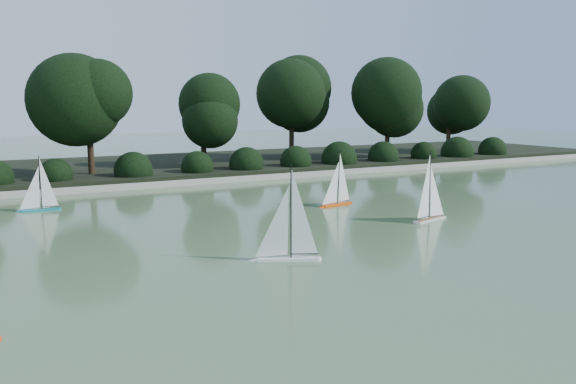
{
  "coord_description": "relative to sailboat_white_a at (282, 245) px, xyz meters",
  "views": [
    {
      "loc": [
        -5.74,
        -8.09,
        2.62
      ],
      "look_at": [
        -0.22,
        2.44,
        0.7
      ],
      "focal_mm": 35.0,
      "sensor_mm": 36.0,
      "label": 1
    }
  ],
  "objects": [
    {
      "name": "ground",
      "position": [
        1.63,
        0.04,
        -0.27
      ],
      "size": [
        80.0,
        80.0,
        0.0
      ],
      "primitive_type": "plane",
      "color": "#3A5533",
      "rests_on": "ground"
    },
    {
      "name": "tree_line",
      "position": [
        2.86,
        11.47,
        2.37
      ],
      "size": [
        26.31,
        3.93,
        4.39
      ],
      "color": "black",
      "rests_on": "ground"
    },
    {
      "name": "pond_coping",
      "position": [
        1.63,
        9.04,
        -0.18
      ],
      "size": [
        40.0,
        0.35,
        0.18
      ],
      "primitive_type": "cube",
      "color": "gray",
      "rests_on": "ground"
    },
    {
      "name": "sailboat_orange",
      "position": [
        3.44,
        3.83,
        -0.03
      ],
      "size": [
        1.1,
        0.34,
        1.5
      ],
      "color": "#F44500",
      "rests_on": "ground"
    },
    {
      "name": "sailboat_teal",
      "position": [
        -3.32,
        6.6,
        -0.04
      ],
      "size": [
        1.05,
        0.25,
        1.43
      ],
      "color": "#107C85",
      "rests_on": "ground"
    },
    {
      "name": "sailboat_white_b",
      "position": [
        4.45,
        1.33,
        -0.01
      ],
      "size": [
        1.21,
        0.47,
        1.65
      ],
      "color": "beige",
      "rests_on": "ground"
    },
    {
      "name": "far_bank",
      "position": [
        1.63,
        13.04,
        -0.12
      ],
      "size": [
        40.0,
        8.0,
        0.3
      ],
      "primitive_type": "cube",
      "color": "black",
      "rests_on": "ground"
    },
    {
      "name": "sailboat_white_a",
      "position": [
        0.0,
        0.0,
        0.0
      ],
      "size": [
        1.19,
        0.68,
        1.7
      ],
      "color": "white",
      "rests_on": "ground"
    },
    {
      "name": "shrub_hedge",
      "position": [
        1.63,
        9.94,
        0.18
      ],
      "size": [
        29.1,
        1.1,
        1.1
      ],
      "color": "black",
      "rests_on": "ground"
    }
  ]
}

